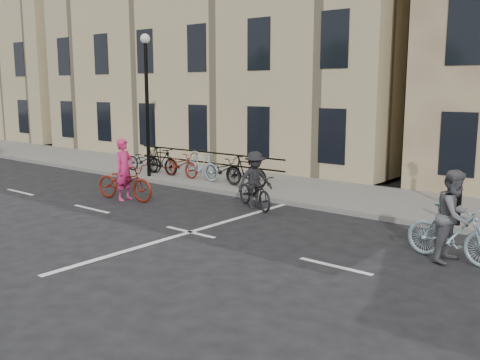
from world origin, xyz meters
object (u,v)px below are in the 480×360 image
Objects in this scene: cyclist_grey at (453,225)px; cyclist_dark at (255,186)px; lamp_post at (147,87)px; cyclist_pink at (125,179)px.

cyclist_dark is (-6.06, 1.32, -0.10)m from cyclist_grey.
cyclist_dark is (6.10, -1.30, -2.83)m from lamp_post.
cyclist_pink is (2.23, -2.95, -2.82)m from lamp_post.
cyclist_pink reaches higher than cyclist_dark.
cyclist_grey reaches higher than cyclist_dark.
cyclist_pink is at bearing 98.06° from cyclist_grey.
cyclist_grey is at bearing -77.53° from cyclist_dark.
cyclist_grey is (9.93, 0.33, 0.10)m from cyclist_pink.
cyclist_pink is 1.14× the size of cyclist_dark.
lamp_post is 4.65m from cyclist_pink.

